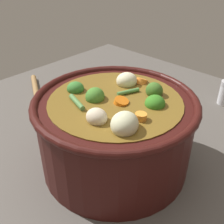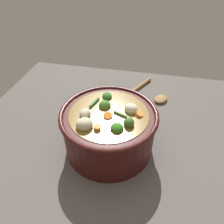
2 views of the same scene
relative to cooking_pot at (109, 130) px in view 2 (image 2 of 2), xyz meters
The scene contains 3 objects.
ground_plane 0.08m from the cooking_pot, 11.38° to the right, with size 1.10×1.10×0.00m, color #514C47.
cooking_pot is the anchor object (origin of this frame).
wooden_spoon 0.37m from the cooking_pot, 18.30° to the right, with size 0.21×0.22×0.02m.
Camera 2 is at (-0.48, -0.11, 0.57)m, focal length 33.69 mm.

